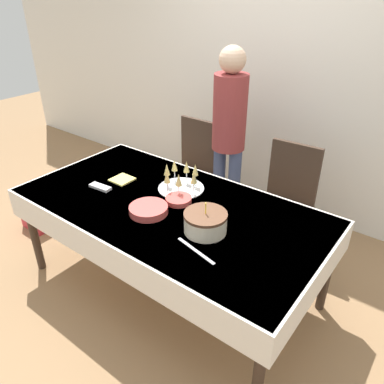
% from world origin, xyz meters
% --- Properties ---
extents(ground_plane, '(12.00, 12.00, 0.00)m').
position_xyz_m(ground_plane, '(0.00, 0.00, 0.00)').
color(ground_plane, '#93704C').
extents(wall_back, '(8.00, 0.05, 2.70)m').
position_xyz_m(wall_back, '(0.00, 1.61, 1.35)').
color(wall_back, silver).
rests_on(wall_back, ground_plane).
extents(dining_table, '(2.10, 1.10, 0.73)m').
position_xyz_m(dining_table, '(0.00, 0.00, 0.63)').
color(dining_table, silver).
rests_on(dining_table, ground_plane).
extents(dining_chair_far_left, '(0.42, 0.42, 0.96)m').
position_xyz_m(dining_chair_far_left, '(-0.47, 0.87, 0.53)').
color(dining_chair_far_left, '#38281E').
rests_on(dining_chair_far_left, ground_plane).
extents(dining_chair_far_right, '(0.44, 0.44, 0.96)m').
position_xyz_m(dining_chair_far_right, '(0.46, 0.87, 0.53)').
color(dining_chair_far_right, '#38281E').
rests_on(dining_chair_far_right, ground_plane).
extents(birthday_cake, '(0.26, 0.26, 0.20)m').
position_xyz_m(birthday_cake, '(0.37, -0.10, 0.79)').
color(birthday_cake, beige).
rests_on(birthday_cake, dining_table).
extents(champagne_tray, '(0.33, 0.33, 0.18)m').
position_xyz_m(champagne_tray, '(-0.07, 0.22, 0.81)').
color(champagne_tray, silver).
rests_on(champagne_tray, dining_table).
extents(plate_stack_main, '(0.25, 0.25, 0.05)m').
position_xyz_m(plate_stack_main, '(-0.04, -0.16, 0.75)').
color(plate_stack_main, '#CC4C47').
rests_on(plate_stack_main, dining_table).
extents(plate_stack_dessert, '(0.18, 0.18, 0.03)m').
position_xyz_m(plate_stack_dessert, '(0.03, 0.07, 0.75)').
color(plate_stack_dessert, '#CC4C47').
rests_on(plate_stack_dessert, dining_table).
extents(cake_knife, '(0.30, 0.08, 0.00)m').
position_xyz_m(cake_knife, '(0.44, -0.29, 0.73)').
color(cake_knife, silver).
rests_on(cake_knife, dining_table).
extents(fork_pile, '(0.17, 0.07, 0.02)m').
position_xyz_m(fork_pile, '(-0.54, -0.13, 0.74)').
color(fork_pile, silver).
rests_on(fork_pile, dining_table).
extents(napkin_pile, '(0.15, 0.15, 0.01)m').
position_xyz_m(napkin_pile, '(-0.51, 0.05, 0.73)').
color(napkin_pile, '#E0D166').
rests_on(napkin_pile, dining_table).
extents(person_standing, '(0.28, 0.28, 1.62)m').
position_xyz_m(person_standing, '(-0.14, 0.95, 0.97)').
color(person_standing, '#3F4C72').
rests_on(person_standing, ground_plane).
extents(gift_bag, '(0.28, 0.17, 0.23)m').
position_xyz_m(gift_bag, '(-1.51, -0.17, 0.12)').
color(gift_bag, '#CC333F').
rests_on(gift_bag, ground_plane).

